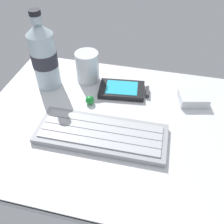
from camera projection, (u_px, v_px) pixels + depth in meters
ground_plane at (112, 125)px, 59.49cm from camera, size 64.00×48.00×2.80cm
keyboard at (101, 134)px, 54.96cm from camera, size 29.12×11.32×1.70cm
handheld_device at (124, 90)px, 66.54cm from camera, size 13.35×8.87×1.50cm
juice_cup at (88, 68)px, 68.63cm from camera, size 6.40×6.40×8.50cm
water_bottle at (44, 56)px, 63.40cm from camera, size 6.73×6.73×20.80cm
charger_block at (193, 98)px, 63.29cm from camera, size 8.07×7.02×2.40cm
trackball_mouse at (90, 100)px, 62.93cm from camera, size 2.20×2.20×2.20cm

